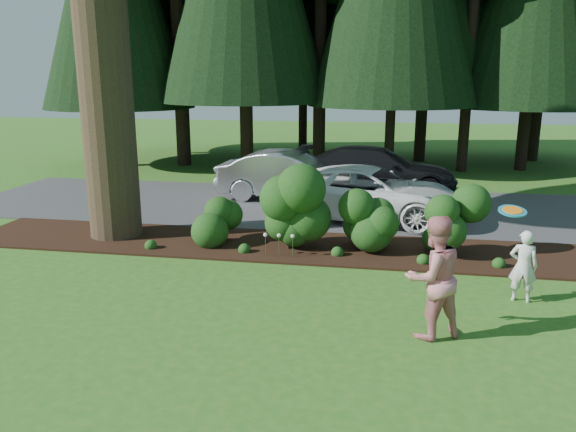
% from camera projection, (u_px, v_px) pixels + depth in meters
% --- Properties ---
extents(ground, '(80.00, 80.00, 0.00)m').
position_uv_depth(ground, '(270.00, 302.00, 9.92)').
color(ground, '#29641C').
rests_on(ground, ground).
extents(mulch_bed, '(16.00, 2.50, 0.05)m').
position_uv_depth(mulch_bed, '(299.00, 247.00, 13.02)').
color(mulch_bed, black).
rests_on(mulch_bed, ground).
extents(driveway, '(22.00, 6.00, 0.03)m').
position_uv_depth(driveway, '(321.00, 206.00, 17.08)').
color(driveway, '#38383A').
rests_on(driveway, ground).
extents(shrub_row, '(6.53, 1.60, 1.61)m').
position_uv_depth(shrub_row, '(332.00, 216.00, 12.59)').
color(shrub_row, '#1D3E13').
rests_on(shrub_row, ground).
extents(lily_cluster, '(0.69, 0.09, 0.57)m').
position_uv_depth(lily_cluster, '(279.00, 237.00, 12.14)').
color(lily_cluster, '#1D3E13').
rests_on(lily_cluster, ground).
extents(car_silver_wagon, '(4.67, 1.76, 1.52)m').
position_uv_depth(car_silver_wagon, '(290.00, 176.00, 17.84)').
color(car_silver_wagon, '#AFAFB4').
rests_on(car_silver_wagon, driveway).
extents(car_white_suv, '(5.57, 3.41, 1.44)m').
position_uv_depth(car_white_suv, '(370.00, 193.00, 15.35)').
color(car_white_suv, white).
rests_on(car_white_suv, driveway).
extents(car_dark_suv, '(5.32, 2.19, 1.54)m').
position_uv_depth(car_dark_suv, '(376.00, 170.00, 18.81)').
color(car_dark_suv, black).
rests_on(car_dark_suv, driveway).
extents(child, '(0.52, 0.40, 1.30)m').
position_uv_depth(child, '(523.00, 266.00, 9.80)').
color(child, silver).
rests_on(child, ground).
extents(adult, '(1.16, 1.08, 1.90)m').
position_uv_depth(adult, '(433.00, 277.00, 8.39)').
color(adult, red).
rests_on(adult, ground).
extents(frisbee, '(0.48, 0.47, 0.14)m').
position_uv_depth(frisbee, '(512.00, 211.00, 9.73)').
color(frisbee, teal).
rests_on(frisbee, ground).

